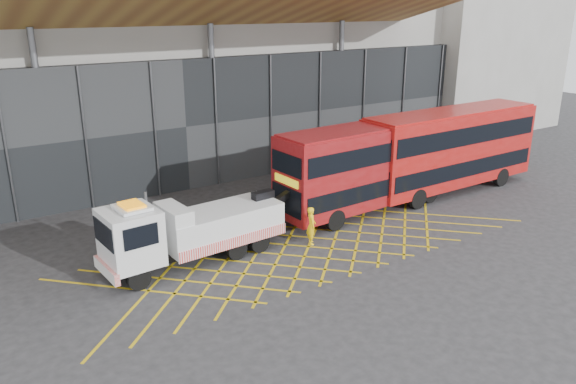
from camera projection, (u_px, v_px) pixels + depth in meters
ground_plane at (251, 263)px, 25.39m from camera, size 120.00×120.00×0.00m
road_markings at (308, 247)px, 27.05m from camera, size 23.16×7.16×0.01m
construction_building at (139, 37)px, 38.09m from camera, size 55.00×23.97×18.00m
east_building at (466, 16)px, 51.47m from camera, size 15.00×12.00×20.00m
recovery_truck at (189, 230)px, 24.90m from camera, size 9.93×2.94×3.45m
bus_towed at (374, 163)px, 31.21m from camera, size 12.10×3.36×4.88m
bus_second at (450, 147)px, 34.27m from camera, size 12.46×3.05×5.05m
worker at (311, 226)px, 27.11m from camera, size 0.69×0.81×1.88m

